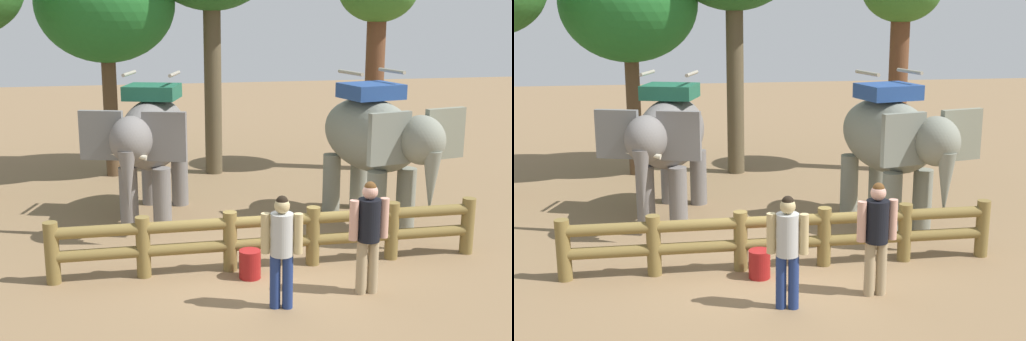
% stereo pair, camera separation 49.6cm
% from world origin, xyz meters
% --- Properties ---
extents(ground_plane, '(60.00, 60.00, 0.00)m').
position_xyz_m(ground_plane, '(0.00, 0.00, 0.00)').
color(ground_plane, olive).
extents(log_fence, '(7.59, 0.24, 1.05)m').
position_xyz_m(log_fence, '(-0.00, 0.22, 0.60)').
color(log_fence, brown).
rests_on(log_fence, ground).
extents(elephant_near_left, '(2.48, 3.72, 3.11)m').
position_xyz_m(elephant_near_left, '(-1.89, 3.47, 1.75)').
color(elephant_near_left, slate).
rests_on(elephant_near_left, ground).
extents(elephant_center, '(2.36, 3.80, 3.19)m').
position_xyz_m(elephant_center, '(2.61, 2.24, 1.79)').
color(elephant_center, gray).
rests_on(elephant_center, ground).
extents(tourist_woman_in_black, '(0.61, 0.41, 1.76)m').
position_xyz_m(tourist_woman_in_black, '(-0.22, -1.41, 1.02)').
color(tourist_woman_in_black, navy).
rests_on(tourist_woman_in_black, ground).
extents(tourist_man_in_blue, '(0.65, 0.37, 1.83)m').
position_xyz_m(tourist_man_in_blue, '(1.24, -1.14, 1.06)').
color(tourist_man_in_blue, tan).
rests_on(tourist_man_in_blue, ground).
extents(tree_far_left, '(2.13, 2.13, 5.84)m').
position_xyz_m(tree_far_left, '(4.34, 6.93, 4.59)').
color(tree_far_left, brown).
rests_on(tree_far_left, ground).
extents(tree_back_center, '(3.56, 3.56, 6.04)m').
position_xyz_m(tree_back_center, '(-2.76, 7.58, 4.50)').
color(tree_back_center, brown).
rests_on(tree_back_center, ground).
extents(feed_bucket, '(0.37, 0.37, 0.48)m').
position_xyz_m(feed_bucket, '(-0.47, -0.18, 0.24)').
color(feed_bucket, maroon).
rests_on(feed_bucket, ground).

